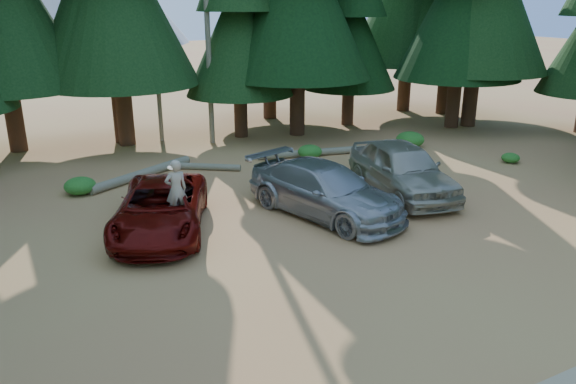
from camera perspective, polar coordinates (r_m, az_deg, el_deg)
name	(u,v)px	position (r m, az deg, el deg)	size (l,w,h in m)	color
ground	(388,271)	(14.39, 10.11, -7.86)	(160.00, 160.00, 0.00)	#B6734D
forest_belt_north	(193,142)	(27.05, -9.63, 5.02)	(36.00, 7.00, 22.00)	black
snag_front	(207,9)	(26.06, -8.27, 17.91)	(0.24, 0.24, 12.00)	#6A6655
snag_back	(154,32)	(26.93, -13.45, 15.50)	(0.20, 0.20, 10.00)	#6A6655
red_pickup	(161,208)	(16.59, -12.82, -1.57)	(2.42, 5.25, 1.46)	#5E0B08
silver_minivan_center	(325,190)	(17.46, 3.80, 0.19)	(2.25, 5.54, 1.61)	#A2A3AA
silver_minivan_right	(402,169)	(19.69, 11.54, 2.34)	(2.14, 5.32, 1.81)	#A9A596
frisbee_player	(176,189)	(15.88, -11.30, 0.28)	(0.62, 0.44, 1.70)	beige
log_left	(143,174)	(21.92, -14.53, 1.81)	(0.34, 0.34, 4.75)	#6A6655
log_mid	(202,167)	(22.54, -8.75, 2.57)	(0.26, 0.26, 3.12)	#6A6655
log_right	(312,153)	(24.25, 2.47, 4.02)	(0.31, 0.31, 4.80)	#6A6655
shrub_far_left	(155,210)	(17.95, -13.32, -1.80)	(0.74, 0.74, 0.41)	#20631D
shrub_left	(80,186)	(20.74, -20.38, 0.60)	(1.07, 1.07, 0.59)	#20631D
shrub_center_left	(284,174)	(20.45, -0.42, 1.87)	(1.44, 1.44, 0.79)	#20631D
shrub_center_right	(336,172)	(21.18, 4.86, 2.01)	(0.92, 0.92, 0.50)	#20631D
shrub_right	(310,152)	(23.92, 2.24, 4.13)	(1.03, 1.03, 0.57)	#20631D
shrub_far_right	(410,139)	(26.31, 12.30, 5.24)	(1.27, 1.27, 0.70)	#20631D
shrub_edge_east	(511,158)	(25.01, 21.68, 3.25)	(0.73, 0.73, 0.40)	#20631D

